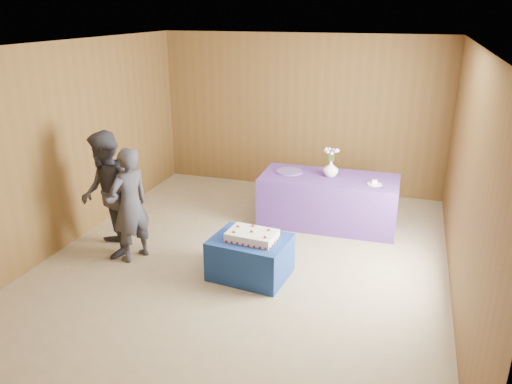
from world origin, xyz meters
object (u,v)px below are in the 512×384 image
at_px(cake_table, 250,257).
at_px(serving_table, 328,201).
at_px(guest_left, 130,205).
at_px(guest_right, 107,195).
at_px(vase, 331,169).
at_px(sheet_cake, 252,236).

height_order(cake_table, serving_table, serving_table).
bearing_deg(guest_left, guest_right, -74.60).
distance_m(serving_table, guest_right, 3.18).
distance_m(serving_table, vase, 0.49).
bearing_deg(guest_right, serving_table, 86.44).
bearing_deg(guest_left, serving_table, 153.07).
relative_size(vase, guest_left, 0.15).
distance_m(cake_table, guest_left, 1.67).
relative_size(cake_table, guest_left, 0.60).
xyz_separation_m(serving_table, sheet_cake, (-0.60, -1.86, 0.18)).
xyz_separation_m(cake_table, guest_right, (-1.95, 0.02, 0.58)).
distance_m(guest_left, guest_right, 0.37).
xyz_separation_m(cake_table, serving_table, (0.63, 1.84, 0.12)).
xyz_separation_m(cake_table, vase, (0.63, 1.87, 0.62)).
bearing_deg(cake_table, guest_right, -174.33).
bearing_deg(sheet_cake, guest_left, -174.56).
bearing_deg(sheet_cake, serving_table, 77.50).
bearing_deg(guest_right, sheet_cake, 50.03).
bearing_deg(guest_left, cake_table, 113.91).
xyz_separation_m(serving_table, guest_left, (-2.22, -1.86, 0.37)).
xyz_separation_m(sheet_cake, vase, (0.60, 1.89, 0.31)).
relative_size(guest_left, guest_right, 0.90).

